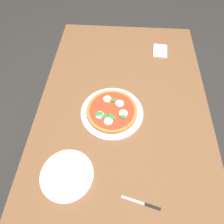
{
  "coord_description": "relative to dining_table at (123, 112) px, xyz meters",
  "views": [
    {
      "loc": [
        0.66,
        -0.02,
        1.61
      ],
      "look_at": [
        0.08,
        -0.06,
        0.74
      ],
      "focal_mm": 31.9,
      "sensor_mm": 36.0,
      "label": 1
    }
  ],
  "objects": [
    {
      "name": "pizza",
      "position": [
        0.08,
        -0.06,
        0.12
      ],
      "size": [
        0.27,
        0.27,
        0.03
      ],
      "color": "#B27033",
      "rests_on": "serving_tray"
    },
    {
      "name": "serving_tray",
      "position": [
        0.08,
        -0.06,
        0.1
      ],
      "size": [
        0.33,
        0.33,
        0.01
      ],
      "primitive_type": "cylinder",
      "color": "silver",
      "rests_on": "dining_table"
    },
    {
      "name": "dining_table",
      "position": [
        0.0,
        0.0,
        0.0
      ],
      "size": [
        1.41,
        0.92,
        0.73
      ],
      "color": "brown",
      "rests_on": "ground_plane"
    },
    {
      "name": "plate_white",
      "position": [
        0.42,
        -0.23,
        0.1
      ],
      "size": [
        0.23,
        0.23,
        0.01
      ],
      "primitive_type": "cylinder",
      "color": "white",
      "rests_on": "dining_table"
    },
    {
      "name": "knife",
      "position": [
        0.51,
        0.11,
        0.1
      ],
      "size": [
        0.05,
        0.16,
        0.01
      ],
      "color": "black",
      "rests_on": "dining_table"
    },
    {
      "name": "napkin",
      "position": [
        -0.44,
        0.23,
        0.1
      ],
      "size": [
        0.14,
        0.1,
        0.01
      ],
      "primitive_type": "cube",
      "rotation": [
        0.0,
        0.0,
        -0.08
      ],
      "color": "white",
      "rests_on": "dining_table"
    },
    {
      "name": "ground_plane",
      "position": [
        0.0,
        0.0,
        -0.63
      ],
      "size": [
        6.0,
        6.0,
        0.0
      ],
      "primitive_type": "plane",
      "color": "#2D2B28"
    }
  ]
}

